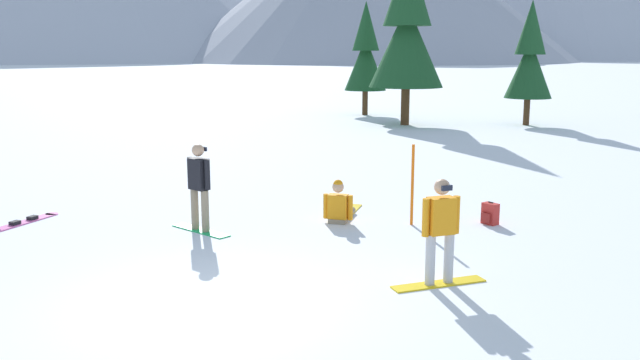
# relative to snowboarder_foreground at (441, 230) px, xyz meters

# --- Properties ---
(ground_plane) EXTENTS (800.00, 800.00, 0.00)m
(ground_plane) POSITION_rel_snowboarder_foreground_xyz_m (-3.33, -0.98, -0.87)
(ground_plane) COLOR white
(snowboarder_foreground) EXTENTS (1.52, 0.86, 1.65)m
(snowboarder_foreground) POSITION_rel_snowboarder_foreground_xyz_m (0.00, 0.00, 0.00)
(snowboarder_foreground) COLOR yellow
(snowboarder_foreground) RESTS_ON ground_plane
(snowboarder_midground) EXTENTS (1.34, 1.12, 1.75)m
(snowboarder_midground) POSITION_rel_snowboarder_foreground_xyz_m (-4.37, 2.84, 0.06)
(snowboarder_midground) COLOR #19B259
(snowboarder_midground) RESTS_ON ground_plane
(snowboarder_background) EXTENTS (0.82, 1.86, 0.92)m
(snowboarder_background) POSITION_rel_snowboarder_foreground_xyz_m (-1.63, 3.82, -0.56)
(snowboarder_background) COLOR gray
(snowboarder_background) RESTS_ON ground_plane
(loose_snowboard_near_right) EXTENTS (0.86, 1.79, 0.09)m
(loose_snowboard_near_right) POSITION_rel_snowboarder_foreground_xyz_m (-8.19, 3.26, -0.85)
(loose_snowboard_near_right) COLOR pink
(loose_snowboard_near_right) RESTS_ON ground_plane
(backpack_red) EXTENTS (0.37, 0.38, 0.47)m
(backpack_red) POSITION_rel_snowboarder_foreground_xyz_m (1.47, 3.73, -0.65)
(backpack_red) COLOR red
(backpack_red) RESTS_ON ground_plane
(trail_marker_pole) EXTENTS (0.06, 0.06, 1.67)m
(trail_marker_pole) POSITION_rel_snowboarder_foreground_xyz_m (-0.15, 3.59, -0.03)
(trail_marker_pole) COLOR orange
(trail_marker_pole) RESTS_ON ground_plane
(pine_tree_young) EXTENTS (2.18, 2.18, 5.79)m
(pine_tree_young) POSITION_rel_snowboarder_foreground_xyz_m (6.66, 22.43, 2.29)
(pine_tree_young) COLOR #472D19
(pine_tree_young) RESTS_ON ground_plane
(pine_tree_leaning) EXTENTS (3.47, 3.47, 8.09)m
(pine_tree_leaning) POSITION_rel_snowboarder_foreground_xyz_m (0.92, 22.21, 3.54)
(pine_tree_leaning) COLOR #472D19
(pine_tree_leaning) RESTS_ON ground_plane
(pine_tree_broad) EXTENTS (2.25, 2.25, 6.07)m
(pine_tree_broad) POSITION_rel_snowboarder_foreground_xyz_m (-0.94, 27.02, 2.44)
(pine_tree_broad) COLOR #472D19
(pine_tree_broad) RESTS_ON ground_plane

